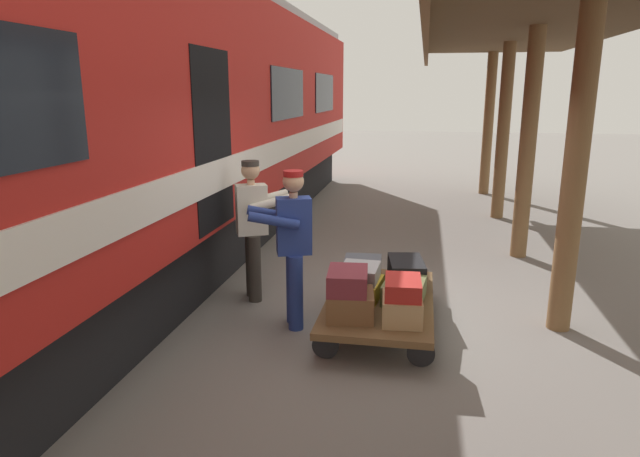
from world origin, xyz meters
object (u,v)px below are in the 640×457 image
(suitcase_black_hardshell, at_px, (406,271))
(suitcase_yellow_case, at_px, (357,288))
(suitcase_brown_leather, at_px, (350,304))
(suitcase_gray_aluminum, at_px, (360,273))
(suitcase_slate_roller, at_px, (363,269))
(train_car, at_px, (92,129))
(porter_in_overalls, at_px, (292,244))
(suitcase_tan_vintage, at_px, (402,309))
(suitcase_burgundy_valise, at_px, (348,281))
(suitcase_olive_duffel, at_px, (404,291))
(porter_by_door, at_px, (254,225))
(luggage_cart, at_px, (380,303))
(suitcase_red_plastic, at_px, (403,287))

(suitcase_black_hardshell, distance_m, suitcase_yellow_case, 0.75)
(suitcase_brown_leather, height_order, suitcase_gray_aluminum, suitcase_gray_aluminum)
(suitcase_slate_roller, bearing_deg, suitcase_black_hardshell, 180.00)
(train_car, distance_m, porter_in_overalls, 2.78)
(suitcase_tan_vintage, height_order, suitcase_burgundy_valise, suitcase_burgundy_valise)
(suitcase_slate_roller, height_order, suitcase_olive_duffel, suitcase_slate_roller)
(suitcase_slate_roller, relative_size, suitcase_tan_vintage, 0.94)
(suitcase_tan_vintage, xyz_separation_m, porter_by_door, (1.83, -1.16, 0.47))
(porter_in_overalls, xyz_separation_m, porter_by_door, (0.65, -0.72, 0.00))
(suitcase_tan_vintage, relative_size, suitcase_burgundy_valise, 0.94)
(suitcase_brown_leather, distance_m, suitcase_black_hardshell, 1.23)
(suitcase_yellow_case, xyz_separation_m, porter_in_overalls, (0.68, 0.12, 0.50))
(train_car, relative_size, suitcase_slate_roller, 44.81)
(luggage_cart, bearing_deg, suitcase_gray_aluminum, 0.84)
(suitcase_tan_vintage, height_order, suitcase_olive_duffel, suitcase_tan_vintage)
(train_car, height_order, suitcase_slate_roller, train_car)
(suitcase_red_plastic, xyz_separation_m, suitcase_gray_aluminum, (0.48, -0.53, -0.06))
(luggage_cart, xyz_separation_m, suitcase_yellow_case, (0.25, -0.00, 0.15))
(luggage_cart, distance_m, suitcase_yellow_case, 0.29)
(suitcase_slate_roller, distance_m, suitcase_yellow_case, 0.56)
(train_car, xyz_separation_m, porter_in_overalls, (-2.50, 0.45, -1.14))
(suitcase_tan_vintage, height_order, suitcase_yellow_case, suitcase_tan_vintage)
(suitcase_tan_vintage, distance_m, suitcase_yellow_case, 0.75)
(train_car, height_order, suitcase_brown_leather, train_car)
(suitcase_tan_vintage, xyz_separation_m, suitcase_burgundy_valise, (0.53, -0.02, 0.24))
(suitcase_brown_leather, bearing_deg, porter_by_door, -41.15)
(suitcase_brown_leather, relative_size, suitcase_gray_aluminum, 0.99)
(luggage_cart, height_order, suitcase_gray_aluminum, suitcase_gray_aluminum)
(suitcase_black_hardshell, relative_size, suitcase_red_plastic, 1.31)
(suitcase_black_hardshell, bearing_deg, suitcase_slate_roller, 0.00)
(suitcase_black_hardshell, xyz_separation_m, porter_in_overalls, (1.19, 0.68, 0.46))
(luggage_cart, distance_m, porter_in_overalls, 1.14)
(train_car, relative_size, suitcase_olive_duffel, 36.11)
(train_car, bearing_deg, suitcase_black_hardshell, -176.49)
(suitcase_black_hardshell, height_order, porter_in_overalls, porter_in_overalls)
(luggage_cart, bearing_deg, suitcase_slate_roller, -65.66)
(suitcase_burgundy_valise, bearing_deg, suitcase_black_hardshell, -115.97)
(suitcase_slate_roller, relative_size, suitcase_red_plastic, 0.93)
(suitcase_red_plastic, relative_size, porter_in_overalls, 0.29)
(suitcase_burgundy_valise, xyz_separation_m, suitcase_gray_aluminum, (-0.06, -0.53, -0.09))
(suitcase_slate_roller, bearing_deg, suitcase_red_plastic, 114.94)
(train_car, relative_size, suitcase_yellow_case, 38.55)
(suitcase_black_hardshell, xyz_separation_m, suitcase_olive_duffel, (0.00, 0.56, -0.03))
(porter_in_overalls, bearing_deg, suitcase_slate_roller, -134.99)
(suitcase_slate_roller, xyz_separation_m, suitcase_tan_vintage, (-0.51, 1.12, -0.01))
(luggage_cart, relative_size, suitcase_gray_aluminum, 4.29)
(porter_in_overalls, bearing_deg, suitcase_yellow_case, -169.81)
(suitcase_black_hardshell, relative_size, suitcase_tan_vintage, 1.32)
(train_car, relative_size, suitcase_brown_leather, 42.94)
(suitcase_slate_roller, distance_m, suitcase_black_hardshell, 0.51)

